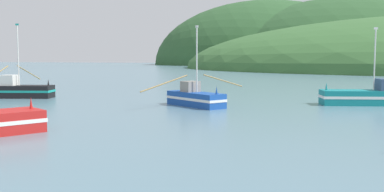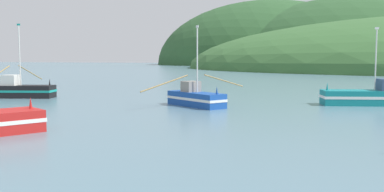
% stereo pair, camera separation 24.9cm
% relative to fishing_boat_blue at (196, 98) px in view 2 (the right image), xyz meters
% --- Properties ---
extents(hill_mid_right, '(148.43, 118.75, 68.80)m').
position_rel_fishing_boat_blue_xyz_m(hill_mid_right, '(27.60, 200.44, -0.76)').
color(hill_mid_right, '#2D562D').
rests_on(hill_mid_right, ground).
extents(hill_far_right, '(123.50, 98.80, 69.80)m').
position_rel_fishing_boat_blue_xyz_m(hill_far_right, '(-18.65, 205.31, -0.76)').
color(hill_far_right, '#2D562D').
rests_on(hill_far_right, ground).
extents(fishing_boat_blue, '(6.79, 9.26, 7.12)m').
position_rel_fishing_boat_blue_xyz_m(fishing_boat_blue, '(0.00, 0.00, 0.00)').
color(fishing_boat_blue, '#19479E').
rests_on(fishing_boat_blue, ground).
extents(fishing_boat_black, '(8.66, 14.33, 7.89)m').
position_rel_fishing_boat_blue_xyz_m(fishing_boat_black, '(-20.90, 2.16, 0.06)').
color(fishing_boat_black, black).
rests_on(fishing_boat_black, ground).
extents(fishing_boat_teal, '(10.75, 4.71, 7.04)m').
position_rel_fishing_boat_blue_xyz_m(fishing_boat_teal, '(15.94, 5.66, 0.06)').
color(fishing_boat_teal, '#147F84').
rests_on(fishing_boat_teal, ground).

